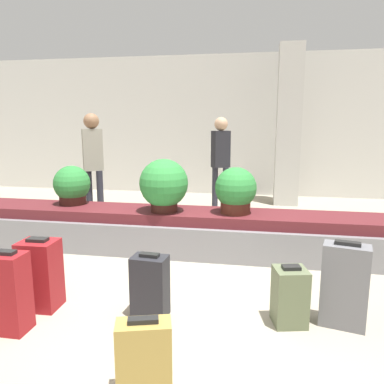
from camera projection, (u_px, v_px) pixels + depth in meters
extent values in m
plane|color=#9E937F|center=(161.00, 309.00, 3.42)|extent=(18.00, 18.00, 0.00)
cube|color=beige|center=(224.00, 126.00, 8.67)|extent=(18.00, 0.06, 3.20)
cube|color=gray|center=(192.00, 236.00, 4.93)|extent=(6.81, 0.82, 0.41)
cube|color=#5B1E23|center=(192.00, 216.00, 4.88)|extent=(6.54, 0.66, 0.14)
cube|color=beige|center=(288.00, 126.00, 7.57)|extent=(0.48, 0.48, 3.20)
cube|color=slate|center=(344.00, 286.00, 3.08)|extent=(0.40, 0.28, 0.70)
cube|color=black|center=(348.00, 243.00, 3.02)|extent=(0.21, 0.11, 0.03)
cube|color=#A3843D|center=(144.00, 361.00, 2.28)|extent=(0.37, 0.26, 0.50)
cube|color=black|center=(143.00, 320.00, 2.23)|extent=(0.19, 0.11, 0.03)
cube|color=maroon|center=(40.00, 275.00, 3.40)|extent=(0.33, 0.28, 0.63)
cube|color=black|center=(37.00, 240.00, 3.34)|extent=(0.18, 0.10, 0.03)
cube|color=#5B6647|center=(290.00, 297.00, 3.13)|extent=(0.31, 0.31, 0.49)
cube|color=black|center=(291.00, 267.00, 3.08)|extent=(0.16, 0.12, 0.03)
cube|color=maroon|center=(10.00, 293.00, 3.01)|extent=(0.27, 0.23, 0.66)
cube|color=black|center=(6.00, 252.00, 2.94)|extent=(0.15, 0.08, 0.03)
cube|color=#232328|center=(150.00, 287.00, 3.25)|extent=(0.32, 0.23, 0.55)
cube|color=black|center=(149.00, 255.00, 3.20)|extent=(0.17, 0.09, 0.03)
cylinder|color=#4C2319|center=(235.00, 206.00, 4.73)|extent=(0.38, 0.38, 0.18)
sphere|color=#2D7F38|center=(236.00, 188.00, 4.69)|extent=(0.52, 0.52, 0.52)
cylinder|color=#381914|center=(164.00, 204.00, 4.82)|extent=(0.34, 0.34, 0.20)
sphere|color=#2D7F38|center=(164.00, 183.00, 4.77)|extent=(0.62, 0.62, 0.62)
cylinder|color=#381914|center=(73.00, 199.00, 5.27)|extent=(0.37, 0.37, 0.15)
sphere|color=#2D7F38|center=(72.00, 184.00, 5.23)|extent=(0.51, 0.51, 0.51)
cylinder|color=#282833|center=(215.00, 189.00, 7.10)|extent=(0.11, 0.11, 0.85)
cylinder|color=#282833|center=(225.00, 190.00, 7.07)|extent=(0.11, 0.11, 0.85)
cube|color=#232328|center=(221.00, 149.00, 6.95)|extent=(0.37, 0.33, 0.68)
sphere|color=tan|center=(221.00, 124.00, 6.86)|extent=(0.25, 0.25, 0.25)
cylinder|color=#282833|center=(89.00, 196.00, 6.43)|extent=(0.11, 0.11, 0.88)
cylinder|color=#282833|center=(100.00, 196.00, 6.40)|extent=(0.11, 0.11, 0.88)
cube|color=gray|center=(93.00, 150.00, 6.27)|extent=(0.37, 0.32, 0.70)
sphere|color=#936B4C|center=(91.00, 121.00, 6.18)|extent=(0.26, 0.26, 0.26)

